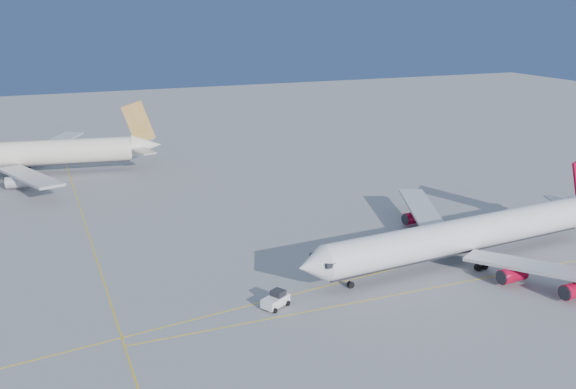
% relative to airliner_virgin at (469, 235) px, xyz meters
% --- Properties ---
extents(ground, '(500.00, 500.00, 0.00)m').
position_rel_airliner_virgin_xyz_m(ground, '(-18.75, 7.03, -4.85)').
color(ground, slate).
rests_on(ground, ground).
extents(taxiway_lines, '(118.86, 140.00, 0.02)m').
position_rel_airliner_virgin_xyz_m(taxiway_lines, '(-33.47, 13.38, -4.84)').
color(taxiway_lines, '#E3B10C').
rests_on(taxiway_lines, ground).
extents(airliner_virgin, '(65.22, 58.36, 16.08)m').
position_rel_airliner_virgin_xyz_m(airliner_virgin, '(0.00, 0.00, 0.00)').
color(airliner_virgin, white).
rests_on(airliner_virgin, ground).
extents(airliner_etihad, '(70.60, 64.61, 18.45)m').
position_rel_airliner_virgin_xyz_m(airliner_etihad, '(-69.50, 91.18, 0.77)').
color(airliner_etihad, beige).
rests_on(airliner_etihad, ground).
extents(pushback_tug, '(4.78, 4.15, 2.41)m').
position_rel_airliner_virgin_xyz_m(pushback_tug, '(-36.57, -3.80, -3.73)').
color(pushback_tug, white).
rests_on(pushback_tug, ground).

